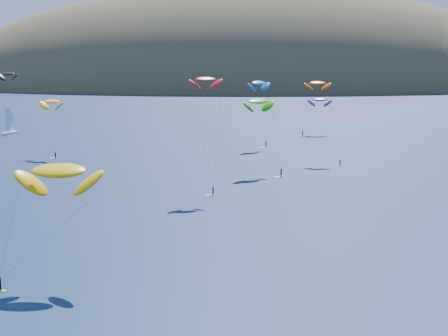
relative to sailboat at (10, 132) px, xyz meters
name	(u,v)px	position (x,y,z in m)	size (l,w,h in m)	color
island	(267,96)	(122.60, 363.09, -11.69)	(730.00, 300.00, 210.00)	#3D3526
sailboat	(10,132)	(0.00, 0.00, 0.00)	(9.72, 8.82, 11.60)	white
kitesurfer_1	(51,102)	(31.33, -49.69, 15.88)	(9.51, 10.48, 19.28)	#C6EB1A
kitesurfer_2	(59,171)	(62.65, -155.98, 14.53)	(13.74, 10.10, 18.84)	#C6EB1A
kitesurfer_3	(258,101)	(94.61, -75.02, 18.03)	(11.89, 13.56, 21.69)	#C6EB1A
kitesurfer_4	(259,83)	(96.76, -29.05, 20.64)	(9.74, 9.11, 24.20)	#C6EB1A
kitesurfer_6	(320,100)	(113.48, -58.98, 17.27)	(9.49, 10.28, 20.23)	#C6EB1A
kitesurfer_9	(206,79)	(81.47, -99.49, 24.96)	(8.10, 8.36, 28.06)	#C6EB1A
kitesurfer_11	(318,83)	(121.94, 8.22, 18.77)	(12.69, 13.78, 22.57)	#C6EB1A
kitesurfer_12	(8,74)	(-3.20, 10.60, 22.23)	(10.24, 9.12, 25.85)	#C6EB1A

